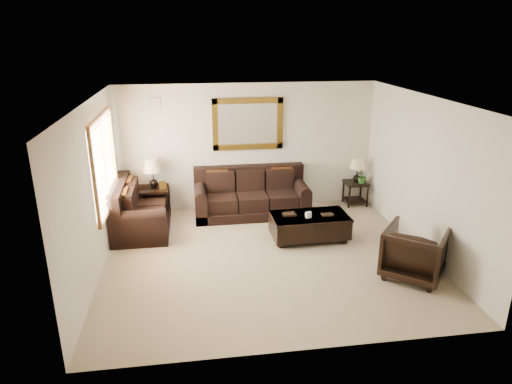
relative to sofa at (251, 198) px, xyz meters
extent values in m
cube|color=gray|center=(-0.01, -2.03, -0.35)|extent=(5.50, 5.00, 0.01)
cube|color=white|center=(-0.01, -2.03, 2.35)|extent=(5.50, 5.00, 0.01)
cube|color=beige|center=(-0.01, 0.47, 1.00)|extent=(5.50, 0.01, 2.70)
cube|color=beige|center=(-0.01, -4.53, 1.00)|extent=(5.50, 0.01, 2.70)
cube|color=beige|center=(-2.76, -2.03, 1.00)|extent=(0.01, 5.00, 2.70)
cube|color=beige|center=(2.74, -2.03, 1.00)|extent=(0.01, 5.00, 2.70)
cube|color=white|center=(-2.74, -1.13, 1.20)|extent=(0.01, 1.80, 1.50)
cube|color=maroon|center=(-2.71, -1.13, 1.99)|extent=(0.06, 1.96, 0.08)
cube|color=maroon|center=(-2.71, -1.13, 0.41)|extent=(0.06, 1.96, 0.08)
cube|color=maroon|center=(-2.71, -2.07, 1.20)|extent=(0.06, 0.08, 1.50)
cube|color=maroon|center=(-2.71, -0.19, 1.20)|extent=(0.06, 0.08, 1.50)
cube|color=maroon|center=(-2.71, -1.13, 1.20)|extent=(0.05, 0.05, 1.50)
cube|color=#543110|center=(0.00, 0.43, 1.50)|extent=(1.50, 0.06, 1.10)
cube|color=white|center=(0.00, 0.45, 1.50)|extent=(1.26, 0.01, 0.86)
cube|color=#999999|center=(-1.91, 0.45, 2.00)|extent=(0.25, 0.02, 0.18)
cube|color=black|center=(0.00, -0.07, -0.26)|extent=(2.38, 1.03, 0.19)
cube|color=black|center=(0.00, 0.33, 0.38)|extent=(2.38, 0.24, 0.49)
cube|color=black|center=(-0.63, -0.09, -0.01)|extent=(0.61, 0.84, 0.29)
cube|color=black|center=(0.00, -0.09, -0.01)|extent=(0.61, 0.84, 0.29)
cube|color=black|center=(0.63, -0.09, -0.01)|extent=(0.61, 0.84, 0.29)
cube|color=black|center=(-1.07, -0.07, -0.07)|extent=(0.24, 1.03, 0.57)
cylinder|color=black|center=(-1.07, -0.07, 0.22)|extent=(0.24, 1.01, 0.24)
cube|color=black|center=(1.07, -0.07, -0.07)|extent=(0.24, 1.03, 0.57)
cylinder|color=black|center=(1.07, -0.07, 0.22)|extent=(0.24, 1.01, 0.24)
cube|color=#62310D|center=(-0.69, 0.13, 0.37)|extent=(0.45, 0.20, 0.47)
cube|color=#62310D|center=(0.69, 0.13, 0.37)|extent=(0.45, 0.20, 0.47)
cube|color=black|center=(-2.22, -0.54, -0.26)|extent=(1.03, 1.74, 0.20)
cube|color=black|center=(-2.62, -0.54, 0.38)|extent=(0.24, 1.74, 0.49)
cube|color=black|center=(-2.20, -0.85, -0.01)|extent=(0.84, 0.60, 0.29)
cube|color=black|center=(-2.20, -0.23, -0.01)|extent=(0.84, 0.60, 0.29)
cube|color=black|center=(-2.22, -1.29, -0.07)|extent=(1.03, 0.24, 0.57)
cylinder|color=black|center=(-2.22, -1.29, 0.22)|extent=(1.01, 0.24, 0.24)
cube|color=black|center=(-2.22, 0.21, -0.07)|extent=(1.03, 0.24, 0.57)
cylinder|color=black|center=(-2.22, 0.21, 0.22)|extent=(1.01, 0.24, 0.24)
cube|color=#62310D|center=(-2.42, -0.91, 0.37)|extent=(0.20, 0.46, 0.47)
cube|color=#62310D|center=(-2.42, -0.17, 0.37)|extent=(0.20, 0.46, 0.47)
cube|color=black|center=(-2.01, 0.14, 0.24)|extent=(0.57, 0.57, 0.05)
cube|color=black|center=(-2.01, 0.14, -0.23)|extent=(0.48, 0.48, 0.03)
cylinder|color=black|center=(-2.26, -0.10, -0.07)|extent=(0.05, 0.05, 0.57)
cylinder|color=black|center=(-1.77, -0.10, -0.07)|extent=(0.05, 0.05, 0.57)
cylinder|color=black|center=(-2.26, 0.39, -0.07)|extent=(0.05, 0.05, 0.57)
cylinder|color=black|center=(-1.77, 0.39, -0.07)|extent=(0.05, 0.05, 0.57)
sphere|color=black|center=(-2.01, 0.14, 0.37)|extent=(0.18, 0.18, 0.18)
cylinder|color=black|center=(-2.01, 0.14, 0.56)|extent=(0.02, 0.02, 0.37)
cone|color=tan|center=(-2.01, 0.14, 0.77)|extent=(0.39, 0.39, 0.27)
cube|color=#543110|center=(-1.83, 0.04, 0.36)|extent=(0.16, 0.10, 0.18)
cube|color=black|center=(2.39, 0.18, 0.16)|extent=(0.49, 0.49, 0.04)
cube|color=black|center=(2.39, 0.18, -0.25)|extent=(0.41, 0.41, 0.03)
cylinder|color=black|center=(2.18, -0.02, -0.11)|extent=(0.04, 0.04, 0.49)
cylinder|color=black|center=(2.60, -0.02, -0.11)|extent=(0.04, 0.04, 0.49)
cylinder|color=black|center=(2.18, 0.39, -0.11)|extent=(0.04, 0.04, 0.49)
cylinder|color=black|center=(2.60, 0.39, -0.11)|extent=(0.04, 0.04, 0.49)
sphere|color=black|center=(2.39, 0.18, 0.27)|extent=(0.15, 0.15, 0.15)
cylinder|color=black|center=(2.39, 0.18, 0.43)|extent=(0.02, 0.02, 0.32)
cone|color=tan|center=(2.39, 0.18, 0.61)|extent=(0.34, 0.34, 0.23)
sphere|color=black|center=(0.31, -1.72, -0.30)|extent=(0.13, 0.13, 0.13)
sphere|color=black|center=(1.50, -1.72, -0.30)|extent=(0.13, 0.13, 0.13)
sphere|color=black|center=(0.31, -1.18, -0.30)|extent=(0.13, 0.13, 0.13)
sphere|color=black|center=(1.50, -1.18, -0.30)|extent=(0.13, 0.13, 0.13)
cube|color=black|center=(0.90, -1.45, -0.06)|extent=(1.43, 0.80, 0.39)
cube|color=black|center=(0.90, -1.45, 0.11)|extent=(1.46, 0.82, 0.04)
cube|color=black|center=(0.53, -1.40, 0.15)|extent=(0.24, 0.17, 0.03)
cube|color=black|center=(1.23, -1.50, 0.15)|extent=(0.22, 0.16, 0.03)
cube|color=white|center=(0.85, -1.56, 0.19)|extent=(0.11, 0.09, 0.11)
imported|color=black|center=(2.19, -3.02, 0.10)|extent=(1.21, 1.20, 0.91)
imported|color=#26571D|center=(2.50, 0.10, 0.30)|extent=(0.32, 0.35, 0.25)
camera|label=1|loc=(-1.21, -9.03, 3.35)|focal=32.00mm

